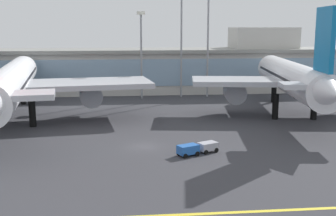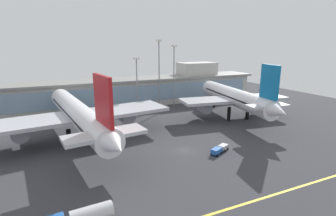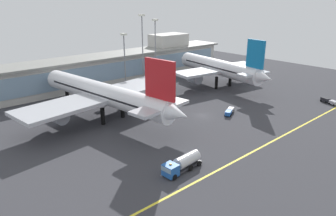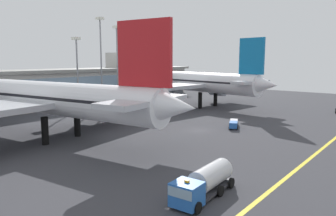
# 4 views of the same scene
# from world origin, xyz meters

# --- Properties ---
(ground_plane) EXTENTS (180.00, 180.00, 0.00)m
(ground_plane) POSITION_xyz_m (0.00, 0.00, 0.00)
(ground_plane) COLOR #38383D
(taxiway_centreline_stripe) EXTENTS (144.00, 0.50, 0.01)m
(taxiway_centreline_stripe) POSITION_xyz_m (0.00, -22.00, 0.01)
(taxiway_centreline_stripe) COLOR yellow
(taxiway_centreline_stripe) RESTS_ON ground
(terminal_building) EXTENTS (113.72, 14.00, 15.91)m
(terminal_building) POSITION_xyz_m (2.05, 50.03, 5.89)
(terminal_building) COLOR beige
(terminal_building) RESTS_ON ground
(airliner_near_left) EXTENTS (47.97, 57.04, 18.73)m
(airliner_near_left) POSITION_xyz_m (-21.24, 16.70, 6.84)
(airliner_near_left) COLOR black
(airliner_near_left) RESTS_ON ground
(airliner_near_right) EXTENTS (36.74, 47.91, 18.81)m
(airliner_near_right) POSITION_xyz_m (27.62, 17.68, 6.89)
(airliner_near_right) COLOR black
(airliner_near_right) RESTS_ON ground
(service_truck_far) EXTENTS (5.70, 3.88, 1.40)m
(service_truck_far) POSITION_xyz_m (6.64, -4.17, 0.79)
(service_truck_far) COLOR black
(service_truck_far) RESTS_ON ground
(apron_light_mast_west) EXTENTS (1.80, 1.80, 23.58)m
(apron_light_mast_west) POSITION_xyz_m (16.71, 41.12, 15.44)
(apron_light_mast_west) COLOR gray
(apron_light_mast_west) RESTS_ON ground
(apron_light_mast_centre) EXTENTS (1.80, 1.80, 19.38)m
(apron_light_mast_centre) POSITION_xyz_m (1.46, 40.14, 13.07)
(apron_light_mast_centre) COLOR gray
(apron_light_mast_centre) RESTS_ON ground
(apron_light_mast_far_east) EXTENTS (1.80, 1.80, 25.52)m
(apron_light_mast_far_east) POSITION_xyz_m (10.65, 41.39, 16.50)
(apron_light_mast_far_east) COLOR gray
(apron_light_mast_far_east) RESTS_ON ground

